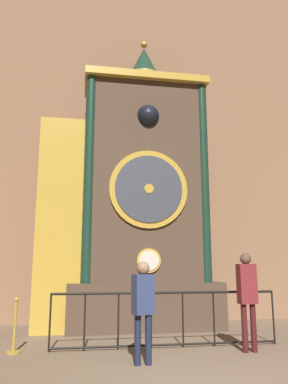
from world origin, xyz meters
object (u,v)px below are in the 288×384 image
clock_tower (130,201)px  stanchion_post (14,335)px  visitor_near (143,301)px  visitor_far (247,291)px

clock_tower → stanchion_post: (-2.48, -2.34, -3.02)m
clock_tower → stanchion_post: 4.56m
visitor_near → stanchion_post: bearing=132.8°
visitor_far → stanchion_post: visitor_far is taller
visitor_near → visitor_far: bearing=-2.8°
clock_tower → visitor_far: (1.91, -3.00, -2.23)m
clock_tower → visitor_near: clock_tower is taller
clock_tower → stanchion_post: size_ratio=8.20×
visitor_near → clock_tower: bearing=68.1°
clock_tower → stanchion_post: clock_tower is taller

